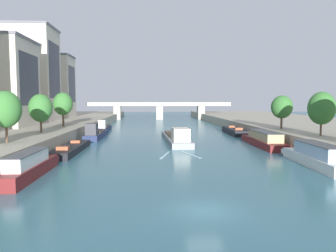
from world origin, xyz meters
TOP-DOWN VIEW (x-y plane):
  - ground_plane at (0.00, 0.00)m, footprint 400.00×400.00m
  - quay_left at (-35.23, 55.00)m, footprint 36.00×170.00m
  - quay_right at (35.23, 55.00)m, footprint 36.00×170.00m
  - barge_midriver at (0.97, 35.74)m, footprint 4.41×21.67m
  - wake_behind_barge at (0.13, 22.24)m, footprint 5.60×6.01m
  - moored_boat_left_downstream at (-15.52, 10.28)m, footprint 2.10×12.31m
  - moored_boat_left_lone at (-15.37, 25.54)m, footprint 2.92×15.14m
  - moored_boat_left_end at (-14.65, 42.22)m, footprint 3.01×13.83m
  - moored_boat_left_midway at (-15.26, 57.75)m, footprint 2.29×11.18m
  - moored_boat_right_upstream at (15.40, 13.98)m, footprint 3.17×13.64m
  - moored_boat_right_far at (15.19, 30.13)m, footprint 3.49×16.00m
  - moored_boat_right_second at (15.39, 49.22)m, footprint 3.45×14.53m
  - tree_left_by_lamp at (-21.01, 17.82)m, footprint 3.62×3.62m
  - tree_left_nearest at (-21.42, 30.82)m, footprint 3.71×3.71m
  - tree_left_past_mid at (-21.31, 43.34)m, footprint 3.85×3.85m
  - tree_right_distant at (21.26, 23.58)m, footprint 3.87×3.87m
  - tree_right_second at (20.33, 35.17)m, footprint 3.83×3.83m
  - building_left_tall at (-35.17, 60.96)m, footprint 14.69×11.41m
  - building_left_corner at (-35.17, 79.46)m, footprint 14.07×10.22m
  - bridge_far at (0.00, 107.76)m, footprint 58.46×4.40m

SIDE VIEW (x-z plane):
  - ground_plane at x=0.00m, z-range 0.00..0.00m
  - wake_behind_barge at x=0.13m, z-range 0.00..0.03m
  - moored_boat_left_lone at x=-15.37m, z-range -0.52..1.54m
  - moored_boat_right_second at x=15.39m, z-range -0.52..1.87m
  - moored_boat_left_midway at x=-15.26m, z-range -0.60..2.34m
  - barge_midriver at x=0.97m, z-range -0.65..2.44m
  - moored_boat_left_end at x=-14.65m, z-range -0.70..2.63m
  - moored_boat_right_far at x=15.19m, z-range -0.21..2.32m
  - moored_boat_left_downstream at x=-15.52m, z-range -0.21..2.37m
  - moored_boat_right_upstream at x=15.40m, z-range -0.22..2.44m
  - quay_left at x=-35.23m, z-range 0.00..2.41m
  - quay_right at x=35.23m, z-range 0.00..2.41m
  - bridge_far at x=0.00m, z-range 0.94..8.01m
  - tree_left_nearest at x=-21.42m, z-range 3.25..9.46m
  - tree_right_second at x=20.33m, z-range 3.35..9.44m
  - tree_right_distant at x=21.26m, z-range 3.21..9.65m
  - tree_left_by_lamp at x=-21.01m, z-range 3.34..9.63m
  - tree_left_past_mid at x=-21.31m, z-range 3.51..10.33m
  - building_left_corner at x=-35.17m, z-range 2.42..21.75m
  - building_left_tall at x=-35.17m, z-range 2.43..26.20m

